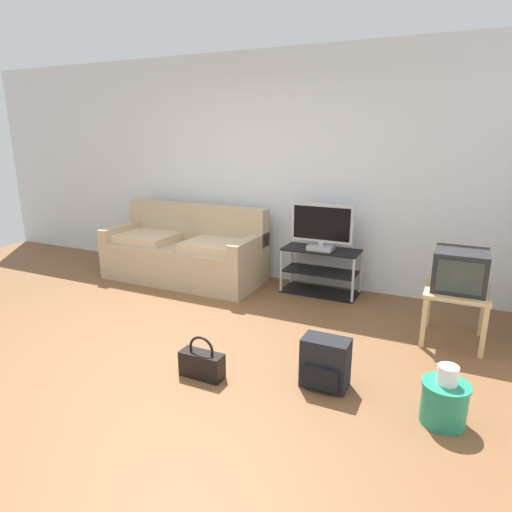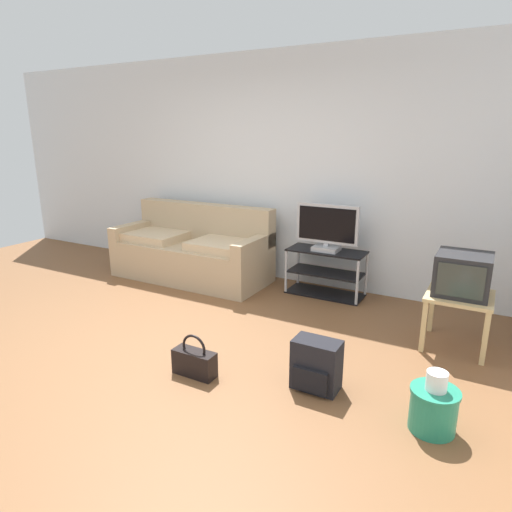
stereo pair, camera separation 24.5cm
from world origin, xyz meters
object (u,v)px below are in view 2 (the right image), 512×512
Objects in this scene: tv_stand at (326,273)px; cleaning_bucket at (434,406)px; flat_tv at (327,228)px; side_table at (459,303)px; couch at (193,251)px; handbag at (194,362)px; backpack at (316,365)px; crt_tv at (463,274)px.

tv_stand is 2.16× the size of cleaning_bucket.
flat_tv reaches higher than side_table.
couch is 2.81× the size of flat_tv.
couch reaches higher than handbag.
backpack is (0.62, -1.86, -0.08)m from tv_stand.
crt_tv reaches higher than handbag.
backpack is 0.93× the size of cleaning_bucket.
flat_tv reaches higher than backpack.
tv_stand reaches higher than cleaning_bucket.
backpack is at bearing -35.44° from couch.
crt_tv is at bearing 27.60° from backpack.
side_table is at bearing -24.62° from flat_tv.
flat_tv is 1.75× the size of cleaning_bucket.
flat_tv is at bearing 155.92° from crt_tv.
crt_tv is 1.15× the size of backpack.
side_table is at bearing -25.36° from tv_stand.
flat_tv is 2.02m from backpack.
side_table reaches higher than handbag.
couch is 5.79× the size of handbag.
tv_stand is 1.65× the size of side_table.
couch is at bearing 116.06° from backpack.
backpack is at bearing 17.56° from handbag.
cleaning_bucket is (-0.00, -1.27, -0.24)m from side_table.
crt_tv is (1.42, -0.64, -0.12)m from flat_tv.
tv_stand is 1.96m from backpack.
flat_tv is at bearing 6.70° from couch.
couch is at bearing 150.92° from cleaning_bucket.
couch reaches higher than tv_stand.
side_table is at bearing -8.32° from couch.
crt_tv is (3.11, -0.44, 0.31)m from couch.
couch reaches higher than crt_tv.
side_table is 1.31× the size of cleaning_bucket.
crt_tv is at bearing 90.00° from side_table.
backpack is at bearing -123.91° from crt_tv.
flat_tv is at bearing 155.38° from side_table.
flat_tv is (1.68, 0.20, 0.43)m from couch.
tv_stand is at bearing 79.89° from backpack.
backpack is 0.81m from cleaning_bucket.
couch is 2.28× the size of tv_stand.
tv_stand is at bearing 155.18° from crt_tv.
cleaning_bucket is at bearing -53.57° from flat_tv.
handbag is at bearing -53.24° from couch.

